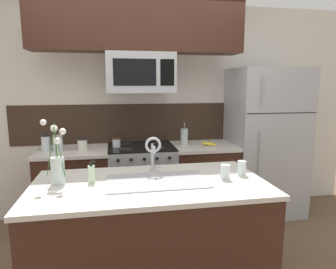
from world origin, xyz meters
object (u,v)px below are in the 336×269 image
Objects in this scene: spare_glass at (242,168)px; flower_vase at (58,165)px; drinking_glass at (225,172)px; storage_jar_medium at (58,143)px; refrigerator at (265,142)px; banana_bunch at (209,144)px; storage_jar_short at (83,144)px; stove_range at (142,184)px; storage_jar_squat at (116,143)px; french_press at (184,136)px; sink_faucet at (154,150)px; storage_jar_tall at (46,143)px; microwave at (140,73)px; dish_soap_bottle at (91,174)px.

spare_glass is 0.25× the size of flower_vase.
flower_vase is (-1.25, 0.12, 0.08)m from drinking_glass.
flower_vase reaches higher than spare_glass.
storage_jar_medium is 2.00m from spare_glass.
banana_bunch is (-0.76, -0.08, 0.02)m from refrigerator.
stove_range is at bearing 3.32° from storage_jar_short.
refrigerator is 15.98× the size of storage_jar_squat.
stove_range is at bearing -173.51° from french_press.
sink_faucet reaches higher than stove_range.
storage_jar_short reaches higher than storage_jar_squat.
sink_faucet is (0.92, -1.00, 0.11)m from storage_jar_medium.
storage_jar_medium reaches higher than banana_bunch.
french_press is at bearing 97.36° from spare_glass.
storage_jar_squat is (-0.28, 0.01, 0.50)m from stove_range.
storage_jar_tall is (-2.61, -0.01, 0.09)m from refrigerator.
drinking_glass is at bearing -46.72° from storage_jar_short.
refrigerator is 1.67m from drinking_glass.
storage_jar_tall is 0.14m from storage_jar_medium.
storage_jar_short reaches higher than stove_range.
banana_bunch reaches higher than stove_range.
refrigerator reaches higher than storage_jar_tall.
storage_jar_tall reaches higher than banana_bunch.
sink_faucet reaches higher than storage_jar_tall.
banana_bunch is 1.26m from drinking_glass.
flower_vase reaches higher than storage_jar_medium.
sink_faucet is 2.67× the size of drinking_glass.
microwave is 6.53× the size of storage_jar_squat.
stove_range is 1.25× the size of microwave.
french_press is 0.55× the size of flower_vase.
sink_faucet is at bearing -145.95° from refrigerator.
storage_jar_medium is 0.36× the size of flower_vase.
storage_jar_tall is 1.85m from banana_bunch.
banana_bunch is (1.46, -0.02, -0.04)m from storage_jar_short.
microwave reaches higher than french_press.
stove_range is 4.88× the size of banana_bunch.
french_press is (-1.03, 0.04, 0.10)m from refrigerator.
spare_glass is at bearing -36.50° from storage_jar_medium.
banana_bunch is at bearing -173.98° from refrigerator.
storage_jar_tall is 0.37× the size of flower_vase.
banana_bunch is 0.31m from french_press.
storage_jar_squat is (-0.28, 0.03, -0.79)m from microwave.
storage_jar_medium is (0.13, -0.04, -0.00)m from storage_jar_tall.
refrigerator is 15.90× the size of drinking_glass.
sink_faucet is at bearing 17.23° from dish_soap_bottle.
french_press is at bearing 4.74° from storage_jar_short.
storage_jar_medium is at bearing 138.82° from drinking_glass.
sink_faucet is (-1.56, -1.05, 0.20)m from refrigerator.
storage_jar_medium is at bearing 132.55° from sink_faucet.
dish_soap_bottle is at bearing -138.90° from banana_bunch.
french_press is (-0.28, 0.12, 0.08)m from banana_bunch.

